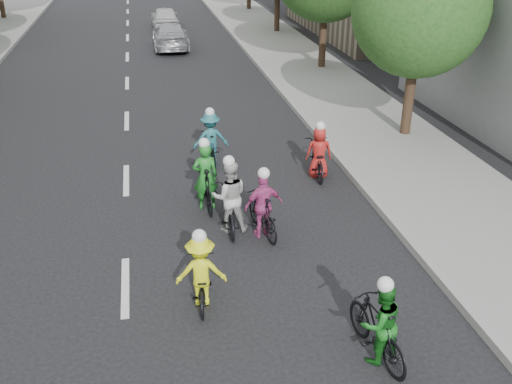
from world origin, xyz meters
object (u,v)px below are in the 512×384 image
object	(u,v)px
cyclist_6	(379,327)
cyclist_5	(263,210)
cyclist_0	(211,142)
cyclist_4	(205,183)
cyclist_1	(229,203)
follow_car_trail	(165,18)
follow_car_lead	(170,36)
cyclist_3	(201,277)
cyclist_2	(318,157)

from	to	relation	value
cyclist_6	cyclist_5	bearing A→B (deg)	-86.29
cyclist_0	cyclist_4	distance (m)	2.70
cyclist_1	follow_car_trail	world-z (taller)	cyclist_1
cyclist_4	follow_car_lead	bearing A→B (deg)	-93.37
cyclist_6	follow_car_lead	distance (m)	24.43
cyclist_1	cyclist_3	world-z (taller)	cyclist_1
cyclist_2	cyclist_3	size ratio (longest dim) A/B	1.16
cyclist_2	cyclist_1	bearing A→B (deg)	49.56
cyclist_2	follow_car_trail	world-z (taller)	cyclist_2
cyclist_6	follow_car_lead	xyz separation A→B (m)	(-1.72, 24.37, 0.04)
cyclist_0	cyclist_6	world-z (taller)	cyclist_0
cyclist_0	follow_car_lead	size ratio (longest dim) A/B	0.38
cyclist_1	cyclist_3	distance (m)	2.80
follow_car_trail	cyclist_5	bearing A→B (deg)	91.24
cyclist_3	cyclist_6	bearing A→B (deg)	148.68
cyclist_4	cyclist_3	bearing A→B (deg)	79.66
cyclist_1	cyclist_5	distance (m)	0.80
cyclist_2	follow_car_lead	world-z (taller)	cyclist_2
cyclist_0	cyclist_5	distance (m)	4.30
follow_car_lead	cyclist_3	bearing A→B (deg)	88.51
cyclist_5	follow_car_trail	size ratio (longest dim) A/B	0.44
cyclist_0	cyclist_4	world-z (taller)	cyclist_4
cyclist_1	follow_car_lead	size ratio (longest dim) A/B	0.41
cyclist_2	follow_car_trail	distance (m)	23.36
cyclist_0	follow_car_trail	distance (m)	21.76
cyclist_0	cyclist_3	world-z (taller)	cyclist_0
cyclist_0	cyclist_5	world-z (taller)	cyclist_0
follow_car_trail	cyclist_6	bearing A→B (deg)	92.88
cyclist_1	follow_car_lead	distance (m)	19.75
cyclist_0	cyclist_4	size ratio (longest dim) A/B	0.91
cyclist_1	cyclist_6	world-z (taller)	cyclist_1
cyclist_5	cyclist_3	bearing A→B (deg)	44.15
cyclist_1	follow_car_trail	bearing A→B (deg)	-85.95
cyclist_0	cyclist_5	xyz separation A→B (m)	(0.62, -4.25, -0.04)
cyclist_0	follow_car_trail	bearing A→B (deg)	-92.31
cyclist_4	follow_car_trail	bearing A→B (deg)	-93.20
cyclist_4	cyclist_6	distance (m)	6.17
cyclist_3	follow_car_lead	bearing A→B (deg)	-86.25
cyclist_3	cyclist_2	bearing A→B (deg)	-120.53
cyclist_6	cyclist_2	bearing A→B (deg)	-108.63
cyclist_0	follow_car_lead	distance (m)	15.90
cyclist_1	cyclist_2	xyz separation A→B (m)	(2.82, 2.43, -0.09)
cyclist_1	follow_car_trail	distance (m)	25.61
cyclist_1	cyclist_5	size ratio (longest dim) A/B	1.08
follow_car_trail	cyclist_3	bearing A→B (deg)	87.82
cyclist_1	follow_car_trail	xyz separation A→B (m)	(-0.01, 25.61, 0.02)
cyclist_0	cyclist_5	size ratio (longest dim) A/B	0.99
cyclist_3	follow_car_trail	bearing A→B (deg)	-85.85
follow_car_lead	follow_car_trail	size ratio (longest dim) A/B	1.14
follow_car_lead	cyclist_0	bearing A→B (deg)	91.21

